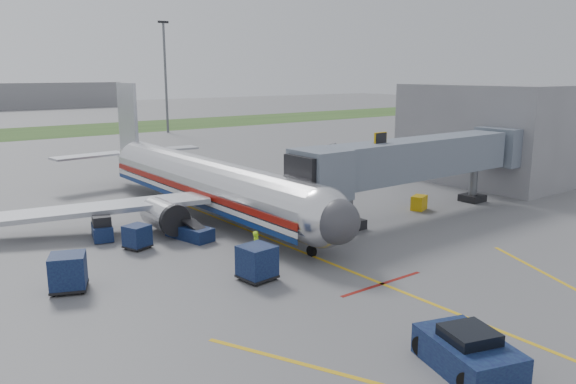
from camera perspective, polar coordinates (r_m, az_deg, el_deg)
ground at (r=33.87m, az=4.59°, el=-7.32°), size 400.00×400.00×0.00m
grass_strip at (r=116.25m, az=-26.59°, el=5.27°), size 300.00×25.00×0.01m
apron_markings at (r=29.17m, az=14.50°, el=-10.96°), size 21.52×50.00×0.01m
airliner at (r=45.28m, az=-8.31°, el=1.03°), size 32.10×35.67×10.25m
jet_bridge at (r=45.22m, az=12.66°, el=3.19°), size 25.30×4.00×6.90m
terminal at (r=61.80m, az=19.47°, el=5.61°), size 10.00×16.00×10.00m
light_mast_right at (r=109.08m, az=-12.34°, el=11.57°), size 2.00×0.44×20.40m
pushback_tug at (r=23.37m, az=17.83°, el=-15.30°), size 3.57×4.60×1.69m
baggage_tug at (r=40.46m, az=-18.37°, el=-3.56°), size 1.81×2.66×1.70m
baggage_cart_a at (r=31.10m, az=-3.17°, el=-7.17°), size 1.97×1.97×1.93m
baggage_cart_b at (r=37.73m, az=-15.08°, el=-4.41°), size 1.84×1.84×1.55m
baggage_cart_c at (r=31.69m, az=-21.43°, el=-7.61°), size 2.38×2.38×1.97m
belt_loader at (r=39.23m, az=-10.00°, el=-3.94°), size 2.18×4.50×2.12m
ground_power_cart at (r=47.91m, az=13.17°, el=-1.08°), size 1.74×1.46×1.19m
ramp_worker at (r=33.92m, az=-3.20°, el=-5.56°), size 0.84×0.78×1.92m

